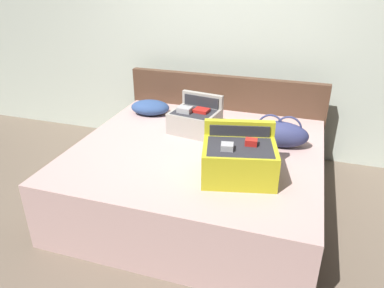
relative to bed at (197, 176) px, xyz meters
name	(u,v)px	position (x,y,z in m)	size (l,w,h in m)	color
ground_plane	(182,230)	(0.00, -0.40, -0.28)	(12.00, 12.00, 0.00)	#6B5B4C
back_wall	(233,32)	(0.00, 1.25, 1.02)	(8.00, 0.10, 2.60)	#B7C1B2
bed	(197,176)	(0.00, 0.00, 0.00)	(2.01, 1.87, 0.55)	#BC9993
headboard	(224,117)	(0.00, 0.98, 0.18)	(2.05, 0.08, 0.90)	#4C3323
hard_case_large	(239,159)	(0.42, -0.35, 0.42)	(0.59, 0.52, 0.36)	gold
hard_case_medium	(195,119)	(-0.12, 0.33, 0.39)	(0.45, 0.42, 0.32)	gray
duffel_bag	(279,134)	(0.63, 0.24, 0.39)	(0.49, 0.22, 0.28)	navy
pillow_near_headboard	(150,107)	(-0.68, 0.59, 0.35)	(0.39, 0.25, 0.15)	navy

